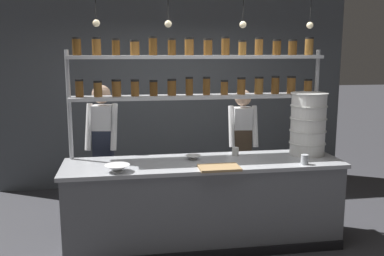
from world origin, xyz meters
The scene contains 13 objects.
ground_plane centered at (0.00, 0.00, 0.00)m, with size 40.00×40.00×0.00m, color #3D3D42.
back_wall centered at (0.00, 2.25, 1.54)m, with size 5.31×0.12×3.07m, color #4C5156.
prep_counter centered at (0.00, 0.00, 0.46)m, with size 2.91×0.76×0.92m.
spice_shelf_unit centered at (0.01, 0.33, 1.77)m, with size 2.79×0.28×2.21m.
chef_left centered at (-1.06, 0.70, 0.97)m, with size 0.39×0.32×1.68m.
chef_center centered at (0.65, 0.81, 0.91)m, with size 0.39×0.30×1.59m.
container_stack centered at (1.20, 0.12, 1.27)m, with size 0.40×0.40×0.69m.
cutting_board centered at (0.10, -0.30, 0.93)m, with size 0.40×0.26×0.02m.
prep_bowl_near_left centered at (-0.10, 0.10, 0.94)m, with size 0.16×0.16×0.05m.
prep_bowl_center_front centered at (-0.89, -0.24, 0.95)m, with size 0.25×0.25×0.07m.
serving_cup_front centered at (0.39, 0.19, 0.97)m, with size 0.07×0.07×0.09m.
serving_cup_by_board centered at (0.99, -0.28, 0.97)m, with size 0.08×0.08×0.10m.
pendant_light_row centered at (0.02, 0.00, 2.36)m, with size 2.22×0.07×0.74m.
Camera 1 is at (-0.83, -4.26, 2.06)m, focal length 40.00 mm.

